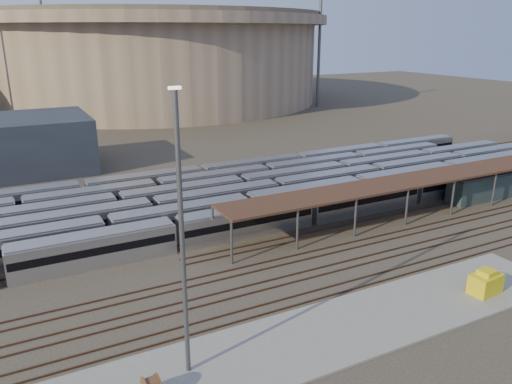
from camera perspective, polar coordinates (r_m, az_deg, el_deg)
name	(u,v)px	position (r m, az deg, el deg)	size (l,w,h in m)	color
ground	(299,254)	(59.11, 4.88, -7.08)	(420.00, 420.00, 0.00)	#383026
apron	(341,329)	(45.78, 9.69, -15.19)	(50.00, 9.00, 0.20)	gray
subway_trains	(237,195)	(73.93, -2.17, -0.32)	(128.06, 23.90, 3.60)	#A4A4A8
inspection_shed	(418,180)	(73.52, 17.99, 1.29)	(60.30, 6.00, 5.30)	#505055
empty_tracks	(323,271)	(55.35, 7.66, -8.90)	(170.00, 9.62, 0.18)	#4C3323
stadium	(155,55)	(193.01, -11.47, 15.06)	(124.00, 124.00, 32.50)	gray
floodlight_2	(319,45)	(175.70, 7.25, 16.38)	(4.00, 1.00, 38.40)	#505055
floodlight_3	(46,43)	(206.04, -22.91, 15.38)	(4.00, 1.00, 38.40)	#505055
teal_boxcar	(492,186)	(86.09, 25.33, 0.65)	(16.36, 3.16, 3.82)	#1C3E47
yard_light_pole	(182,240)	(35.38, -8.44, -5.49)	(0.80, 0.36, 21.38)	#505055
yellow_equipment	(485,284)	(54.86, 24.74, -9.49)	(3.16, 1.98, 1.98)	gold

